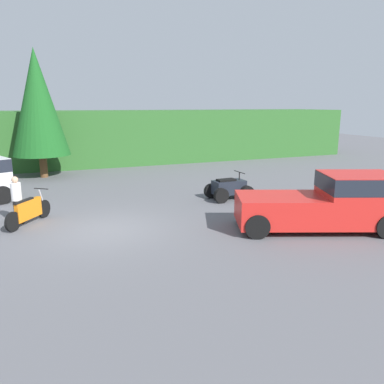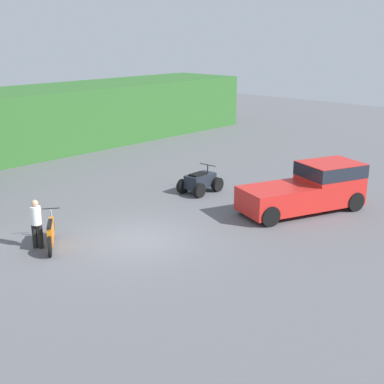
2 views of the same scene
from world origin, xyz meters
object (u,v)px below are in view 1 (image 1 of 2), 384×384
Objects in this scene: dirt_bike at (29,211)px; quad_atv at (229,189)px; pickup_truck_red at (330,201)px; rider_person at (17,198)px.

dirt_bike is 8.41m from quad_atv.
rider_person is (-9.97, 4.75, -0.08)m from pickup_truck_red.
dirt_bike is 0.64m from rider_person.
quad_atv is (8.38, 0.63, 0.00)m from dirt_bike.
dirt_bike is at bearing -76.86° from rider_person.
pickup_truck_red is 2.84× the size of dirt_bike.
pickup_truck_red is at bearing -78.15° from quad_atv.
quad_atv is at bearing 124.78° from pickup_truck_red.
pickup_truck_red is 10.62m from dirt_bike.
quad_atv is 1.15× the size of rider_person.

